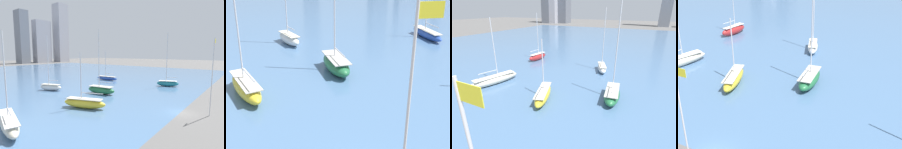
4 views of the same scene
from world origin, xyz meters
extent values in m
cube|color=#4C7099|center=(0.00, 70.00, 0.00)|extent=(180.00, 140.00, 0.00)
cube|color=yellow|center=(2.02, -4.20, 12.08)|extent=(1.10, 0.03, 0.70)
cube|color=#A8A8B2|center=(-93.61, 165.07, 13.68)|extent=(11.62, 12.68, 27.36)
cube|color=slate|center=(-83.70, 171.77, 21.72)|extent=(10.78, 13.42, 43.45)
ellipsoid|color=#236B3D|center=(2.13, 20.04, 0.97)|extent=(3.55, 7.86, 1.94)
cube|color=#BCB7AD|center=(2.13, 20.04, 1.90)|extent=(2.91, 6.44, 0.10)
cube|color=#2D2D33|center=(2.13, 20.04, 0.44)|extent=(0.34, 1.37, 0.87)
cylinder|color=silver|center=(2.05, 20.60, 8.94)|extent=(0.18, 0.18, 13.98)
cylinder|color=silver|center=(2.32, 18.57, 3.05)|extent=(0.69, 4.08, 0.14)
ellipsoid|color=yellow|center=(-8.33, 14.89, 0.91)|extent=(4.89, 8.53, 1.80)
cube|color=beige|center=(-8.33, 14.89, 1.76)|extent=(4.01, 6.99, 0.10)
cube|color=#2D2D33|center=(-8.33, 14.89, 0.41)|extent=(0.68, 1.46, 0.81)
cylinder|color=silver|center=(-8.56, 15.47, 6.01)|extent=(0.18, 0.18, 8.40)
cylinder|color=silver|center=(-7.79, 13.45, 2.91)|extent=(1.66, 4.09, 0.14)
ellipsoid|color=#B72828|center=(-23.41, 34.90, 1.01)|extent=(2.64, 6.93, 2.01)
cube|color=silver|center=(-23.41, 34.90, 1.96)|extent=(2.17, 5.68, 0.10)
cube|color=#2D2D33|center=(-23.41, 34.90, 0.46)|extent=(0.33, 1.23, 0.90)
cylinder|color=silver|center=(-23.34, 35.40, 7.78)|extent=(0.18, 0.18, 11.54)
cylinder|color=silver|center=(-23.58, 33.68, 3.11)|extent=(0.62, 3.47, 0.14)
ellipsoid|color=white|center=(-3.32, 33.64, 0.85)|extent=(4.21, 6.83, 1.70)
cube|color=beige|center=(-3.32, 33.64, 1.65)|extent=(3.45, 5.60, 0.10)
cube|color=#2D2D33|center=(-3.32, 33.64, 0.39)|extent=(0.59, 1.16, 0.76)
cylinder|color=silver|center=(-3.50, 34.10, 8.29)|extent=(0.18, 0.18, 13.17)
cylinder|color=silver|center=(-2.98, 32.79, 2.80)|extent=(1.18, 2.68, 0.14)
ellipsoid|color=beige|center=(-20.90, 15.99, 0.89)|extent=(4.71, 10.48, 1.78)
cube|color=silver|center=(-20.90, 15.99, 1.73)|extent=(3.86, 8.59, 0.10)
cube|color=#2D2D33|center=(-20.90, 15.99, 0.40)|extent=(0.65, 1.83, 0.80)
cylinder|color=silver|center=(-20.69, 16.74, 7.45)|extent=(0.18, 0.18, 11.34)
cylinder|color=silver|center=(-21.21, 14.89, 2.88)|extent=(1.17, 3.74, 0.14)
camera|label=1|loc=(-30.00, -8.56, 10.16)|focal=28.00mm
camera|label=2|loc=(-3.98, -16.14, 14.37)|focal=50.00mm
camera|label=3|loc=(6.81, -7.21, 14.56)|focal=28.00mm
camera|label=4|loc=(19.32, -19.30, 22.02)|focal=50.00mm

